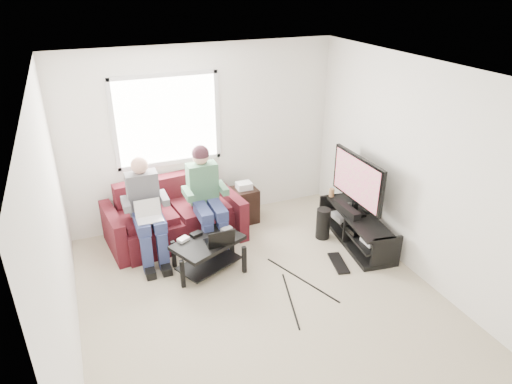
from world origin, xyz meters
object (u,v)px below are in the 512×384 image
tv_stand (357,230)px  subwoofer (323,224)px  coffee_table (208,249)px  end_table (244,204)px  tv (357,181)px  sofa (174,219)px

tv_stand → subwoofer: (-0.36, 0.31, 0.02)m
coffee_table → end_table: (0.88, 1.02, -0.03)m
tv → end_table: 1.75m
sofa → tv: 2.59m
sofa → coffee_table: size_ratio=1.93×
tv_stand → end_table: end_table is taller
sofa → subwoofer: bearing=-21.9°
coffee_table → tv_stand: 2.10m
sofa → tv: tv is taller
tv → subwoofer: 0.80m
sofa → tv_stand: 2.56m
tv_stand → subwoofer: 0.47m
sofa → end_table: sofa is taller
coffee_table → subwoofer: subwoofer is taller
sofa → coffee_table: (0.22, -0.92, -0.00)m
sofa → subwoofer: 2.11m
sofa → subwoofer: size_ratio=4.22×
tv_stand → end_table: size_ratio=2.22×
coffee_table → end_table: end_table is taller
coffee_table → tv: bearing=-1.9°
tv → end_table: size_ratio=1.73×
tv → subwoofer: (-0.36, 0.21, -0.69)m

